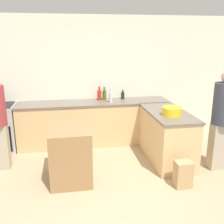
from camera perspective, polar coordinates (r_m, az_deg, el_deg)
ground_plane at (r=4.04m, az=-0.63°, el=-17.64°), size 14.00×14.00×0.00m
wall_back at (r=5.78m, az=-4.41°, el=7.02°), size 8.00×0.06×2.70m
counter_back at (r=5.65m, az=-3.89°, el=-2.36°), size 3.19×0.66×0.94m
counter_peninsula at (r=5.00m, az=11.81°, el=-5.12°), size 0.69×1.43×0.94m
island_table at (r=4.30m, az=-9.03°, el=-8.96°), size 0.64×0.82×0.88m
mixing_bowl at (r=4.63m, az=12.92°, el=0.15°), size 0.33×0.33×0.15m
hot_sauce_bottle at (r=5.64m, az=-2.77°, el=3.78°), size 0.09×0.09×0.30m
wine_bottle_dark at (r=5.76m, az=2.35°, el=3.64°), size 0.08×0.08×0.20m
olive_oil_bottle at (r=5.69m, az=-1.67°, el=3.80°), size 0.08×0.08×0.28m
vinegar_bottle_clear at (r=5.41m, az=-0.27°, el=3.32°), size 0.07×0.07×0.31m
person_at_peninsula at (r=4.79m, az=22.94°, el=-1.19°), size 0.37×0.37×1.72m
paper_bag at (r=4.28m, az=15.21°, el=-12.95°), size 0.26×0.20×0.42m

